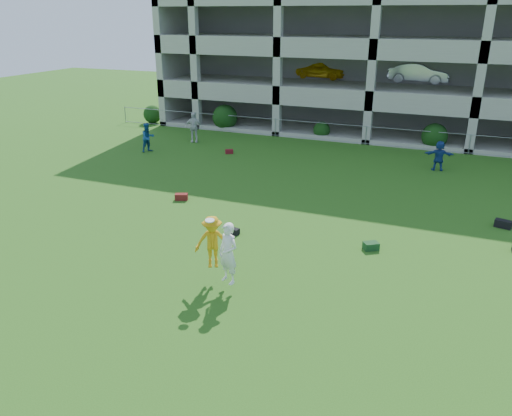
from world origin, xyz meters
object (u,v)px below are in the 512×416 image
at_px(frisbee_contest, 218,246).
at_px(parking_garage, 394,38).
at_px(bystander_a, 148,138).
at_px(bystander_b, 193,127).
at_px(bystander_d, 439,156).

xyz_separation_m(frisbee_contest, parking_garage, (0.86, 27.67, 4.74)).
distance_m(bystander_a, parking_garage, 19.85).
relative_size(bystander_a, bystander_b, 0.90).
bearing_deg(bystander_a, frisbee_contest, -112.26).
relative_size(bystander_b, bystander_d, 1.20).
height_order(bystander_a, parking_garage, parking_garage).
xyz_separation_m(bystander_a, bystander_b, (1.31, 3.15, 0.10)).
distance_m(frisbee_contest, parking_garage, 28.09).
bearing_deg(parking_garage, bystander_b, -130.33).
bearing_deg(parking_garage, bystander_a, -127.23).
distance_m(bystander_a, bystander_b, 3.41).
xyz_separation_m(bystander_d, parking_garage, (-4.53, 12.73, 5.23)).
bearing_deg(frisbee_contest, bystander_b, 121.21).
bearing_deg(bystander_b, bystander_d, -26.05).
xyz_separation_m(bystander_a, bystander_d, (16.13, 2.53, -0.06)).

